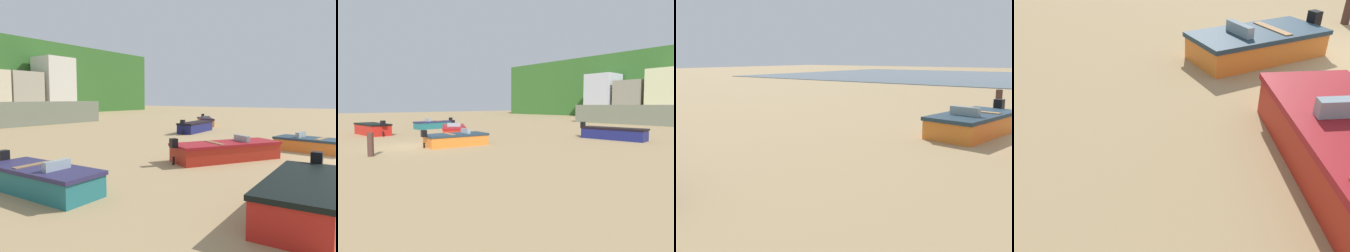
{
  "view_description": "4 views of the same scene",
  "coord_description": "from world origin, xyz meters",
  "views": [
    {
      "loc": [
        -16.8,
        -1.07,
        2.85
      ],
      "look_at": [
        -0.95,
        10.15,
        1.14
      ],
      "focal_mm": 33.43,
      "sensor_mm": 36.0,
      "label": 1
    },
    {
      "loc": [
        16.57,
        -7.37,
        2.49
      ],
      "look_at": [
        -1.2,
        8.6,
        0.76
      ],
      "focal_mm": 31.02,
      "sensor_mm": 36.0,
      "label": 2
    },
    {
      "loc": [
        -2.68,
        15.12,
        2.61
      ],
      "look_at": [
        4.1,
        5.81,
        0.52
      ],
      "focal_mm": 41.15,
      "sensor_mm": 36.0,
      "label": 3
    },
    {
      "loc": [
        -4.86,
        9.1,
        3.36
      ],
      "look_at": [
        -1.67,
        6.86,
        0.9
      ],
      "focal_mm": 35.66,
      "sensor_mm": 36.0,
      "label": 4
    }
  ],
  "objects": [
    {
      "name": "mooring_post_near_water",
      "position": [
        1.83,
        -2.95,
        0.57
      ],
      "size": [
        0.29,
        0.29,
        1.15
      ],
      "primitive_type": "cylinder",
      "color": "#462D25",
      "rests_on": "ground"
    },
    {
      "name": "boat_orange_3",
      "position": [
        1.31,
        2.2,
        0.38
      ],
      "size": [
        2.26,
        4.13,
        1.05
      ],
      "rotation": [
        0.0,
        0.0,
        6.13
      ],
      "color": "orange",
      "rests_on": "ground"
    }
  ]
}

